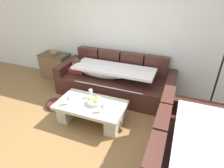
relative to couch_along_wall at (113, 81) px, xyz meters
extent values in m
plane|color=olive|center=(-0.06, -1.63, -0.33)|extent=(14.00, 14.00, 0.00)
cube|color=white|center=(-0.06, 0.52, 1.02)|extent=(9.00, 0.10, 2.70)
cube|color=#46241D|center=(0.04, -0.03, -0.12)|extent=(2.51, 0.92, 0.42)
cube|color=#46241D|center=(-0.76, 0.35, 0.32)|extent=(0.51, 0.16, 0.46)
cube|color=#46241D|center=(-0.22, 0.35, 0.32)|extent=(0.51, 0.16, 0.46)
cube|color=#46241D|center=(0.31, 0.35, 0.32)|extent=(0.51, 0.16, 0.46)
cube|color=#46241D|center=(0.85, 0.35, 0.32)|extent=(0.51, 0.16, 0.46)
cube|color=#381D17|center=(-1.12, -0.03, 0.19)|extent=(0.18, 0.92, 0.20)
cube|color=#381D17|center=(1.21, -0.03, 0.19)|extent=(0.18, 0.92, 0.20)
cube|color=#B23838|center=(-0.85, -0.04, 0.15)|extent=(0.36, 0.28, 0.11)
sphere|color=#936B4C|center=(-0.85, -0.08, 0.31)|extent=(0.21, 0.21, 0.21)
sphere|color=#4C331E|center=(-0.85, -0.08, 0.34)|extent=(0.20, 0.20, 0.20)
ellipsoid|color=white|center=(-0.23, -0.08, 0.23)|extent=(1.10, 0.44, 0.28)
cube|color=white|center=(0.04, -0.10, 0.33)|extent=(1.70, 0.60, 0.05)
cube|color=white|center=(0.04, -0.47, -0.10)|extent=(1.44, 0.04, 0.38)
cube|color=#46241D|center=(1.62, -1.58, -0.12)|extent=(0.92, 1.94, 0.42)
cube|color=#46241D|center=(1.24, -2.10, 0.32)|extent=(0.16, 0.49, 0.46)
cube|color=#46241D|center=(1.24, -1.58, 0.32)|extent=(0.16, 0.49, 0.46)
cube|color=#46241D|center=(1.24, -1.05, 0.32)|extent=(0.16, 0.49, 0.46)
cube|color=#381D17|center=(1.62, -0.70, 0.19)|extent=(0.92, 0.18, 0.20)
ellipsoid|color=silver|center=(1.67, -1.57, 0.23)|extent=(0.44, 1.02, 0.28)
cube|color=silver|center=(1.69, -1.58, 0.33)|extent=(0.60, 1.45, 0.05)
cube|color=beige|center=(-0.02, -1.04, 0.02)|extent=(1.20, 0.68, 0.06)
cube|color=beige|center=(-0.48, -1.04, -0.17)|extent=(0.20, 0.54, 0.32)
cube|color=beige|center=(0.44, -1.04, -0.17)|extent=(0.20, 0.54, 0.32)
cylinder|color=silver|center=(0.05, -1.01, 0.09)|extent=(0.28, 0.28, 0.07)
sphere|color=gold|center=(0.05, -1.01, 0.11)|extent=(0.08, 0.08, 0.08)
sphere|color=orange|center=(0.04, -0.92, 0.11)|extent=(0.08, 0.08, 0.08)
sphere|color=orange|center=(-0.04, -1.02, 0.11)|extent=(0.08, 0.08, 0.08)
sphere|color=#6DA639|center=(0.09, -1.06, 0.11)|extent=(0.08, 0.08, 0.08)
cylinder|color=silver|center=(-0.36, -1.19, 0.06)|extent=(0.06, 0.06, 0.01)
cylinder|color=silver|center=(-0.36, -1.19, 0.10)|extent=(0.01, 0.01, 0.07)
cylinder|color=silver|center=(-0.36, -1.19, 0.18)|extent=(0.07, 0.07, 0.08)
cylinder|color=silver|center=(0.27, -1.18, 0.06)|extent=(0.06, 0.06, 0.01)
cylinder|color=silver|center=(0.27, -1.18, 0.10)|extent=(0.01, 0.01, 0.07)
cylinder|color=silver|center=(0.27, -1.18, 0.18)|extent=(0.07, 0.07, 0.08)
cylinder|color=silver|center=(-0.11, -0.86, 0.06)|extent=(0.06, 0.06, 0.01)
cylinder|color=silver|center=(-0.11, -0.86, 0.10)|extent=(0.01, 0.01, 0.07)
cylinder|color=silver|center=(-0.11, -0.86, 0.18)|extent=(0.07, 0.07, 0.08)
cube|color=white|center=(0.35, -1.04, 0.06)|extent=(0.29, 0.22, 0.01)
cube|color=brown|center=(-1.69, 0.22, -0.02)|extent=(0.70, 0.42, 0.62)
cube|color=brown|center=(-1.69, 0.22, 0.30)|extent=(0.72, 0.44, 0.02)
cube|color=red|center=(-1.65, 0.23, 0.32)|extent=(0.13, 0.19, 0.02)
cube|color=#338C59|center=(-1.65, 0.21, 0.35)|extent=(0.16, 0.17, 0.03)
cube|color=#B76623|center=(-1.65, 0.22, 0.38)|extent=(0.15, 0.20, 0.02)
cylinder|color=black|center=(1.97, 0.02, -0.32)|extent=(0.28, 0.28, 0.02)
cylinder|color=black|center=(1.97, 0.02, 0.59)|extent=(0.03, 0.03, 1.80)
ellipsoid|color=#4C2323|center=(-0.95, -0.91, -0.27)|extent=(0.50, 0.51, 0.12)
camera|label=1|loc=(1.32, -3.42, 1.93)|focal=30.16mm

